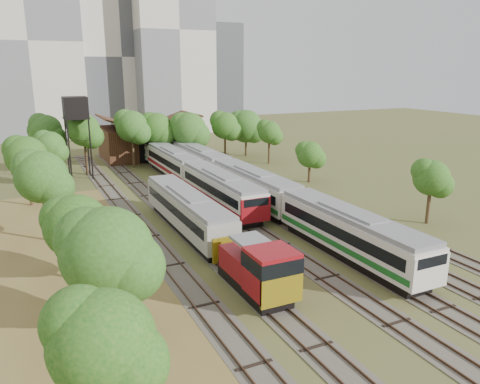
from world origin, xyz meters
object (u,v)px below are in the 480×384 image
shunter_locomotive (260,270)px  water_tower (75,110)px  railcar_green_set (254,187)px  railcar_red_set (195,175)px

shunter_locomotive → water_tower: size_ratio=0.70×
water_tower → shunter_locomotive: bearing=-81.7°
water_tower → railcar_green_set: bearing=-54.7°
railcar_green_set → shunter_locomotive: shunter_locomotive is taller
railcar_green_set → shunter_locomotive: bearing=-116.2°
railcar_green_set → water_tower: size_ratio=4.49×
railcar_red_set → water_tower: water_tower is taller
railcar_green_set → water_tower: water_tower is taller
railcar_red_set → water_tower: 20.20m
shunter_locomotive → railcar_green_set: bearing=63.8°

